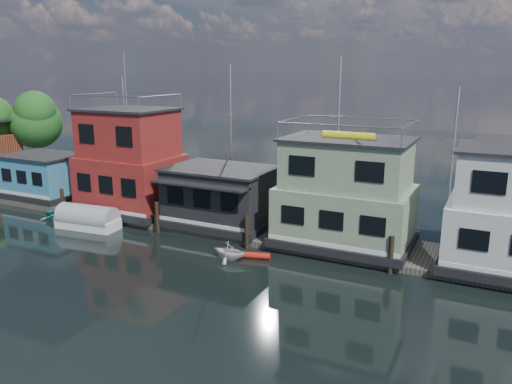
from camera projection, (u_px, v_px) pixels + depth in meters
The scene contains 12 objects.
ground at pixel (110, 296), 25.05m from camera, with size 160.00×160.00×0.00m, color black.
dock at pixel (228, 227), 35.43m from camera, with size 48.00×5.00×0.40m, color #595147.
houseboat_blue at pixel (45, 176), 42.72m from camera, with size 6.40×4.90×3.66m.
houseboat_red at pixel (130, 163), 38.17m from camera, with size 7.40×5.90×11.86m.
houseboat_dark at pixel (221, 196), 35.10m from camera, with size 7.40×6.10×4.06m.
houseboat_green at pixel (346, 194), 30.96m from camera, with size 8.40×5.90×7.03m.
pilings at pixel (202, 225), 32.93m from camera, with size 42.28×0.28×2.20m.
background_masts at pixel (321, 145), 37.32m from camera, with size 36.40×0.16×12.00m.
dinghy_white at pixel (229, 251), 29.72m from camera, with size 1.86×2.15×1.13m, color white.
dinghy_teal at pixel (68, 215), 37.49m from camera, with size 2.95×4.13×0.86m, color teal.
tarp_runabout at pixel (88, 219), 35.61m from camera, with size 4.70×2.26×1.84m.
red_kayak at pixel (247, 255), 30.07m from camera, with size 0.41×0.41×2.77m, color red.
Camera 1 is at (16.84, -17.38, 11.11)m, focal length 35.00 mm.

